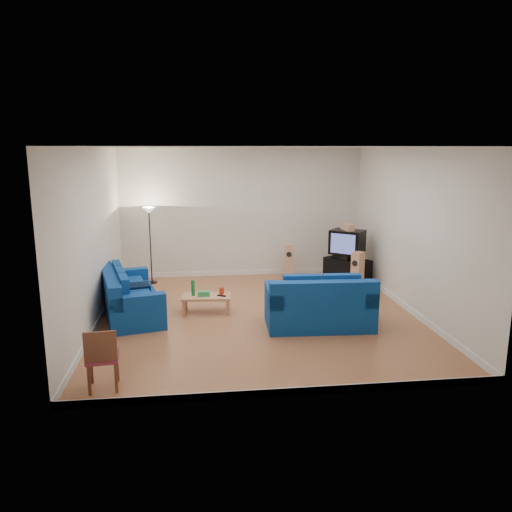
{
  "coord_description": "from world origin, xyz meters",
  "views": [
    {
      "loc": [
        -1.16,
        -9.14,
        3.17
      ],
      "look_at": [
        0.0,
        0.4,
        1.1
      ],
      "focal_mm": 35.0,
      "sensor_mm": 36.0,
      "label": 1
    }
  ],
  "objects": [
    {
      "name": "speaker_left",
      "position": [
        1.1,
        2.7,
        0.44
      ],
      "size": [
        0.25,
        0.3,
        0.88
      ],
      "rotation": [
        0.0,
        0.0,
        -0.19
      ],
      "color": "tan",
      "rests_on": "ground"
    },
    {
      "name": "sofa_three_seat",
      "position": [
        -2.51,
        0.36,
        0.32
      ],
      "size": [
        1.48,
        2.42,
        0.87
      ],
      "rotation": [
        0.0,
        0.0,
        -1.33
      ],
      "color": "navy",
      "rests_on": "ground"
    },
    {
      "name": "av_receiver",
      "position": [
        2.33,
        1.98,
        0.69
      ],
      "size": [
        0.55,
        0.59,
        0.11
      ],
      "primitive_type": "cube",
      "rotation": [
        0.0,
        0.0,
        -1.09
      ],
      "color": "black",
      "rests_on": "tv_stand"
    },
    {
      "name": "speaker_right",
      "position": [
        2.45,
        1.48,
        0.45
      ],
      "size": [
        0.34,
        0.33,
        0.9
      ],
      "rotation": [
        0.0,
        0.0,
        -0.84
      ],
      "color": "tan",
      "rests_on": "ground"
    },
    {
      "name": "room",
      "position": [
        0.0,
        0.0,
        1.54
      ],
      "size": [
        6.01,
        6.51,
        3.21
      ],
      "color": "brown",
      "rests_on": "ground"
    },
    {
      "name": "bottle",
      "position": [
        -1.25,
        0.36,
        0.5
      ],
      "size": [
        0.08,
        0.08,
        0.31
      ],
      "primitive_type": "cylinder",
      "rotation": [
        0.0,
        0.0,
        -0.14
      ],
      "color": "#197233",
      "rests_on": "coffee_table"
    },
    {
      "name": "floor_lamp",
      "position": [
        -2.25,
        2.7,
        1.51
      ],
      "size": [
        0.31,
        0.31,
        1.83
      ],
      "color": "black",
      "rests_on": "ground"
    },
    {
      "name": "tv_stand",
      "position": [
        2.37,
        1.99,
        0.32
      ],
      "size": [
        1.05,
        1.18,
        0.63
      ],
      "primitive_type": "cube",
      "rotation": [
        0.0,
        0.0,
        -0.98
      ],
      "color": "black",
      "rests_on": "ground"
    },
    {
      "name": "television",
      "position": [
        2.36,
        2.03,
        1.02
      ],
      "size": [
        0.91,
        0.88,
        0.57
      ],
      "rotation": [
        0.0,
        0.0,
        -0.67
      ],
      "color": "black",
      "rests_on": "av_receiver"
    },
    {
      "name": "dining_chair",
      "position": [
        -2.44,
        -2.77,
        0.49
      ],
      "size": [
        0.46,
        0.46,
        0.87
      ],
      "rotation": [
        0.0,
        0.0,
        0.1
      ],
      "color": "brown",
      "rests_on": "ground"
    },
    {
      "name": "coffee_table",
      "position": [
        -1.0,
        0.32,
        0.29
      ],
      "size": [
        0.99,
        0.55,
        0.35
      ],
      "rotation": [
        0.0,
        0.0,
        -0.08
      ],
      "color": "tan",
      "rests_on": "ground"
    },
    {
      "name": "tissue_box",
      "position": [
        -1.04,
        0.3,
        0.39
      ],
      "size": [
        0.23,
        0.13,
        0.1
      ],
      "primitive_type": "cube",
      "rotation": [
        0.0,
        0.0,
        0.01
      ],
      "color": "green",
      "rests_on": "coffee_table"
    },
    {
      "name": "remote",
      "position": [
        -0.7,
        0.24,
        0.36
      ],
      "size": [
        0.17,
        0.13,
        0.02
      ],
      "primitive_type": "cube",
      "rotation": [
        0.0,
        0.0,
        -0.5
      ],
      "color": "black",
      "rests_on": "coffee_table"
    },
    {
      "name": "red_canister",
      "position": [
        -0.69,
        0.4,
        0.41
      ],
      "size": [
        0.11,
        0.11,
        0.13
      ],
      "primitive_type": "cylinder",
      "rotation": [
        0.0,
        0.0,
        0.13
      ],
      "color": "red",
      "rests_on": "coffee_table"
    },
    {
      "name": "sofa_loveseat",
      "position": [
        1.02,
        -0.74,
        0.36
      ],
      "size": [
        1.94,
        1.15,
        0.95
      ],
      "rotation": [
        0.0,
        0.0,
        -0.05
      ],
      "color": "navy",
      "rests_on": "ground"
    },
    {
      "name": "centre_speaker",
      "position": [
        2.35,
        2.02,
        1.38
      ],
      "size": [
        0.23,
        0.44,
        0.15
      ],
      "primitive_type": "cube",
      "rotation": [
        0.0,
        0.0,
        -1.41
      ],
      "color": "tan",
      "rests_on": "television"
    }
  ]
}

